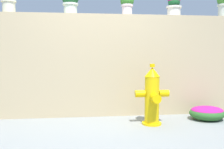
{
  "coord_description": "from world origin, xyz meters",
  "views": [
    {
      "loc": [
        -0.27,
        -3.34,
        1.03
      ],
      "look_at": [
        0.23,
        0.84,
        0.71
      ],
      "focal_mm": 40.83,
      "sensor_mm": 36.0,
      "label": 1
    }
  ],
  "objects_px": {
    "potted_plant_5": "(224,2)",
    "potted_plant_3": "(127,2)",
    "fire_hydrant": "(152,97)",
    "flower_bush_left": "(207,112)",
    "potted_plant_4": "(174,5)"
  },
  "relations": [
    {
      "from": "potted_plant_5",
      "to": "potted_plant_3",
      "type": "bearing_deg",
      "value": 179.95
    },
    {
      "from": "flower_bush_left",
      "to": "potted_plant_4",
      "type": "bearing_deg",
      "value": 121.4
    },
    {
      "from": "potted_plant_3",
      "to": "potted_plant_4",
      "type": "xyz_separation_m",
      "value": [
        0.84,
        -0.0,
        -0.04
      ]
    },
    {
      "from": "potted_plant_4",
      "to": "fire_hydrant",
      "type": "distance_m",
      "value": 1.78
    },
    {
      "from": "potted_plant_3",
      "to": "potted_plant_5",
      "type": "bearing_deg",
      "value": -0.05
    },
    {
      "from": "potted_plant_5",
      "to": "fire_hydrant",
      "type": "relative_size",
      "value": 0.49
    },
    {
      "from": "potted_plant_3",
      "to": "fire_hydrant",
      "type": "distance_m",
      "value": 1.73
    },
    {
      "from": "potted_plant_3",
      "to": "potted_plant_4",
      "type": "bearing_deg",
      "value": -0.09
    },
    {
      "from": "flower_bush_left",
      "to": "fire_hydrant",
      "type": "bearing_deg",
      "value": -169.57
    },
    {
      "from": "potted_plant_4",
      "to": "fire_hydrant",
      "type": "bearing_deg",
      "value": -127.57
    },
    {
      "from": "potted_plant_3",
      "to": "fire_hydrant",
      "type": "height_order",
      "value": "potted_plant_3"
    },
    {
      "from": "fire_hydrant",
      "to": "flower_bush_left",
      "type": "relative_size",
      "value": 1.61
    },
    {
      "from": "potted_plant_4",
      "to": "flower_bush_left",
      "type": "relative_size",
      "value": 0.64
    },
    {
      "from": "potted_plant_5",
      "to": "fire_hydrant",
      "type": "bearing_deg",
      "value": -153.31
    },
    {
      "from": "fire_hydrant",
      "to": "potted_plant_3",
      "type": "bearing_deg",
      "value": 107.58
    }
  ]
}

